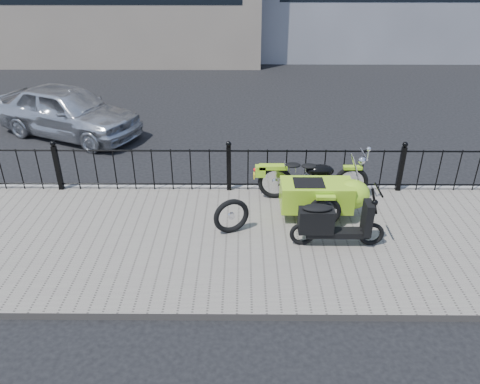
{
  "coord_description": "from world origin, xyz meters",
  "views": [
    {
      "loc": [
        0.28,
        -7.31,
        4.69
      ],
      "look_at": [
        0.24,
        -0.1,
        0.81
      ],
      "focal_mm": 35.0,
      "sensor_mm": 36.0,
      "label": 1
    }
  ],
  "objects_px": {
    "scooter": "(331,223)",
    "sedan_car": "(68,111)",
    "motorcycle_sidecar": "(325,191)",
    "spare_tire": "(231,216)"
  },
  "relations": [
    {
      "from": "scooter",
      "to": "motorcycle_sidecar",
      "type": "bearing_deg",
      "value": 87.68
    },
    {
      "from": "spare_tire",
      "to": "sedan_car",
      "type": "xyz_separation_m",
      "value": [
        -4.48,
        4.96,
        0.24
      ]
    },
    {
      "from": "motorcycle_sidecar",
      "to": "sedan_car",
      "type": "xyz_separation_m",
      "value": [
        -6.2,
        4.31,
        0.1
      ]
    },
    {
      "from": "motorcycle_sidecar",
      "to": "scooter",
      "type": "xyz_separation_m",
      "value": [
        -0.04,
        -1.03,
        -0.06
      ]
    },
    {
      "from": "motorcycle_sidecar",
      "to": "sedan_car",
      "type": "height_order",
      "value": "sedan_car"
    },
    {
      "from": "scooter",
      "to": "sedan_car",
      "type": "distance_m",
      "value": 8.15
    },
    {
      "from": "scooter",
      "to": "sedan_car",
      "type": "bearing_deg",
      "value": 139.05
    },
    {
      "from": "motorcycle_sidecar",
      "to": "scooter",
      "type": "relative_size",
      "value": 1.43
    },
    {
      "from": "scooter",
      "to": "spare_tire",
      "type": "distance_m",
      "value": 1.72
    },
    {
      "from": "scooter",
      "to": "sedan_car",
      "type": "xyz_separation_m",
      "value": [
        -6.15,
        5.34,
        0.15
      ]
    }
  ]
}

